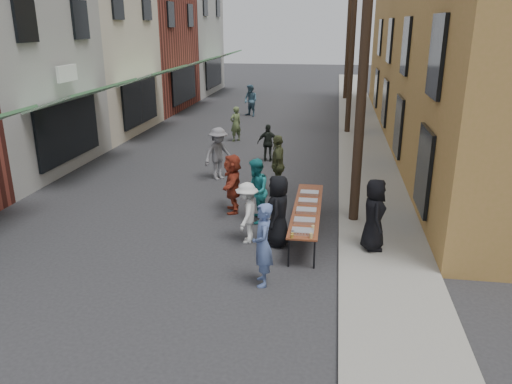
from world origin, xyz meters
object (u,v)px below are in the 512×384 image
(utility_pole_far, at_px, (348,35))
(utility_pole_near, at_px, (364,56))
(guest_front_a, at_px, (278,211))
(guest_front_c, at_px, (256,191))
(utility_pole_mid, at_px, (352,40))
(serving_table, at_px, (307,209))
(catering_tray_sausage, at_px, (303,232))
(server, at_px, (374,215))

(utility_pole_far, bearing_deg, utility_pole_near, -90.00)
(utility_pole_near, bearing_deg, guest_front_a, -136.55)
(utility_pole_far, distance_m, guest_front_c, 24.80)
(utility_pole_mid, relative_size, guest_front_c, 5.00)
(serving_table, distance_m, catering_tray_sausage, 1.65)
(utility_pole_mid, distance_m, server, 14.34)
(utility_pole_mid, xyz_separation_m, guest_front_a, (-1.91, -13.81, -3.60))
(guest_front_a, bearing_deg, utility_pole_mid, 173.89)
(utility_pole_far, height_order, guest_front_a, utility_pole_far)
(guest_front_c, bearing_deg, utility_pole_far, 163.24)
(catering_tray_sausage, relative_size, guest_front_a, 0.28)
(utility_pole_near, height_order, guest_front_a, utility_pole_near)
(utility_pole_near, xyz_separation_m, guest_front_c, (-2.70, -0.39, -3.60))
(catering_tray_sausage, relative_size, server, 0.29)
(guest_front_a, height_order, guest_front_c, guest_front_a)
(utility_pole_near, bearing_deg, server, -78.62)
(utility_pole_far, relative_size, guest_front_c, 5.00)
(utility_pole_mid, distance_m, guest_front_c, 13.18)
(utility_pole_mid, bearing_deg, utility_pole_far, 90.00)
(utility_pole_far, xyz_separation_m, catering_tray_sausage, (-1.24, -26.74, -3.71))
(utility_pole_mid, relative_size, catering_tray_sausage, 18.00)
(utility_pole_mid, height_order, catering_tray_sausage, utility_pole_mid)
(utility_pole_mid, bearing_deg, serving_table, -95.42)
(server, bearing_deg, utility_pole_mid, -3.92)
(utility_pole_mid, xyz_separation_m, utility_pole_far, (0.00, 12.00, 0.00))
(utility_pole_near, height_order, utility_pole_mid, same)
(utility_pole_mid, bearing_deg, guest_front_a, -97.88)
(utility_pole_near, height_order, catering_tray_sausage, utility_pole_near)
(server, bearing_deg, catering_tray_sausage, 111.96)
(utility_pole_near, distance_m, utility_pole_mid, 12.00)
(serving_table, relative_size, catering_tray_sausage, 8.00)
(utility_pole_near, height_order, utility_pole_far, same)
(utility_pole_far, xyz_separation_m, server, (0.38, -25.90, -3.52))
(guest_front_a, relative_size, server, 1.03)
(utility_pole_near, relative_size, guest_front_c, 5.00)
(utility_pole_mid, bearing_deg, server, -88.43)
(utility_pole_near, bearing_deg, guest_front_c, -171.83)
(guest_front_a, bearing_deg, serving_table, 138.85)
(server, bearing_deg, serving_table, 58.11)
(serving_table, bearing_deg, utility_pole_far, 87.17)
(guest_front_c, bearing_deg, catering_tray_sausage, 21.33)
(guest_front_a, bearing_deg, server, 89.59)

